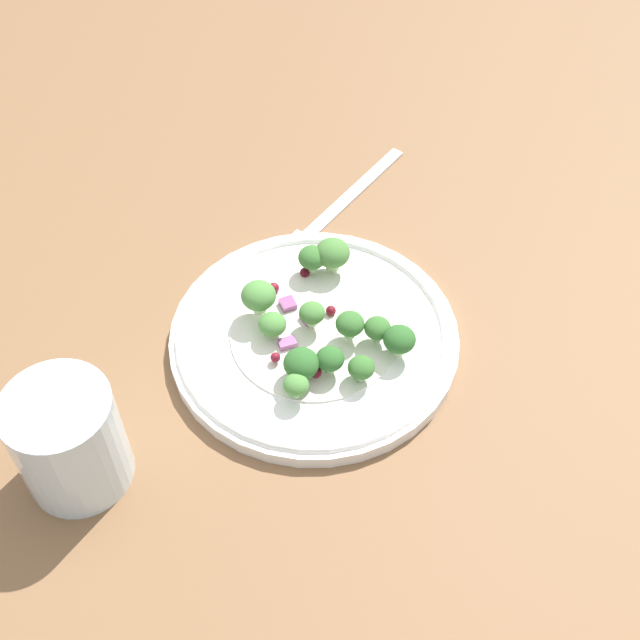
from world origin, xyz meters
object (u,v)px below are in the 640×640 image
(broccoli_floret_0, at_px, (399,340))
(fork, at_px, (336,208))
(water_glass, at_px, (69,440))
(plate, at_px, (320,335))
(broccoli_floret_1, at_px, (259,296))
(broccoli_floret_2, at_px, (312,258))

(broccoli_floret_0, relative_size, fork, 0.16)
(fork, bearing_deg, broccoli_floret_0, 176.91)
(broccoli_floret_0, xyz_separation_m, water_glass, (-0.02, 0.25, 0.01))
(fork, distance_m, water_glass, 0.34)
(plate, bearing_deg, broccoli_floret_0, -127.75)
(broccoli_floret_1, relative_size, fork, 0.18)
(plate, xyz_separation_m, broccoli_floret_0, (-0.04, -0.05, 0.02))
(plate, xyz_separation_m, fork, (0.15, -0.06, -0.01))
(water_glass, bearing_deg, plate, -72.18)
(broccoli_floret_0, xyz_separation_m, fork, (0.19, -0.01, -0.03))
(plate, relative_size, fork, 1.44)
(water_glass, bearing_deg, broccoli_floret_2, -59.03)
(broccoli_floret_2, height_order, water_glass, water_glass)
(broccoli_floret_0, relative_size, broccoli_floret_2, 1.08)
(broccoli_floret_2, bearing_deg, water_glass, 120.97)
(broccoli_floret_0, xyz_separation_m, broccoli_floret_2, (0.10, 0.04, 0.00))
(fork, relative_size, water_glass, 1.87)
(broccoli_floret_0, relative_size, broccoli_floret_1, 0.91)
(plate, bearing_deg, broccoli_floret_2, -11.46)
(plate, distance_m, broccoli_floret_1, 0.06)
(plate, height_order, water_glass, water_glass)
(plate, height_order, broccoli_floret_0, broccoli_floret_0)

